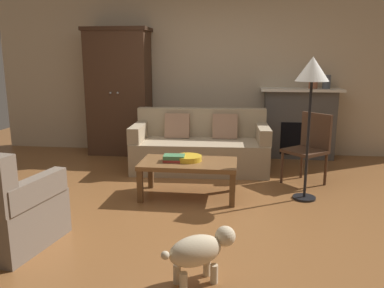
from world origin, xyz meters
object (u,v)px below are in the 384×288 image
at_px(mantel_vase_slate, 327,82).
at_px(dog, 200,250).
at_px(couch, 200,148).
at_px(floor_lamp, 312,78).
at_px(armchair_near_left, 0,211).
at_px(side_chair_wooden, 310,144).
at_px(book_stack, 174,158).
at_px(armoire, 119,92).
at_px(fruit_bowl, 188,158).
at_px(coffee_table, 189,166).
at_px(mantel_vase_terracotta, 313,82).
at_px(fireplace, 299,123).

bearing_deg(mantel_vase_slate, dog, -112.52).
xyz_separation_m(couch, floor_lamp, (1.31, -1.07, 1.06)).
bearing_deg(armchair_near_left, mantel_vase_slate, 46.38).
xyz_separation_m(side_chair_wooden, floor_lamp, (-0.13, -0.62, 0.86)).
xyz_separation_m(book_stack, armchair_near_left, (-1.25, -1.40, -0.14)).
height_order(armoire, side_chair_wooden, armoire).
height_order(side_chair_wooden, dog, side_chair_wooden).
bearing_deg(armchair_near_left, couch, 61.02).
height_order(fruit_bowl, armchair_near_left, armchair_near_left).
height_order(coffee_table, side_chair_wooden, side_chair_wooden).
bearing_deg(coffee_table, mantel_vase_terracotta, 50.51).
distance_m(coffee_table, mantel_vase_terracotta, 2.80).
relative_size(book_stack, side_chair_wooden, 0.28).
distance_m(fruit_bowl, mantel_vase_slate, 2.88).
bearing_deg(mantel_vase_terracotta, armchair_near_left, -131.84).
bearing_deg(couch, mantel_vase_terracotta, 28.11).
relative_size(couch, dog, 3.92).
relative_size(armoire, mantel_vase_slate, 9.70).
relative_size(fireplace, dog, 2.53).
xyz_separation_m(mantel_vase_terracotta, armchair_near_left, (-3.11, -3.47, -0.91)).
height_order(couch, side_chair_wooden, side_chair_wooden).
bearing_deg(dog, coffee_table, 100.26).
relative_size(mantel_vase_terracotta, mantel_vase_slate, 0.99).
height_order(fireplace, book_stack, fireplace).
relative_size(coffee_table, mantel_vase_slate, 5.15).
bearing_deg(armoire, dog, -65.00).
xyz_separation_m(armoire, couch, (1.45, -0.84, -0.72)).
relative_size(fireplace, couch, 0.64).
distance_m(mantel_vase_terracotta, armchair_near_left, 4.75).
bearing_deg(fruit_bowl, mantel_vase_slate, 46.67).
xyz_separation_m(armchair_near_left, floor_lamp, (2.74, 1.50, 1.06)).
bearing_deg(coffee_table, armoire, 125.61).
height_order(fireplace, armoire, armoire).
bearing_deg(couch, side_chair_wooden, -17.51).
relative_size(mantel_vase_slate, side_chair_wooden, 0.24).
bearing_deg(coffee_table, floor_lamp, 3.76).
bearing_deg(floor_lamp, fireplace, 84.56).
xyz_separation_m(coffee_table, book_stack, (-0.16, -0.01, 0.09)).
distance_m(couch, floor_lamp, 2.00).
xyz_separation_m(armoire, armchair_near_left, (0.02, -3.41, -0.72)).
distance_m(armoire, fruit_bowl, 2.49).
relative_size(coffee_table, dog, 2.21).
bearing_deg(fruit_bowl, fireplace, 53.18).
height_order(fruit_bowl, mantel_vase_slate, mantel_vase_slate).
bearing_deg(floor_lamp, armoire, 145.28).
height_order(fireplace, coffee_table, fireplace).
bearing_deg(armchair_near_left, mantel_vase_terracotta, 48.16).
bearing_deg(side_chair_wooden, armoire, 155.87).
xyz_separation_m(couch, dog, (0.30, -2.91, -0.07)).
bearing_deg(couch, fruit_bowl, -91.15).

